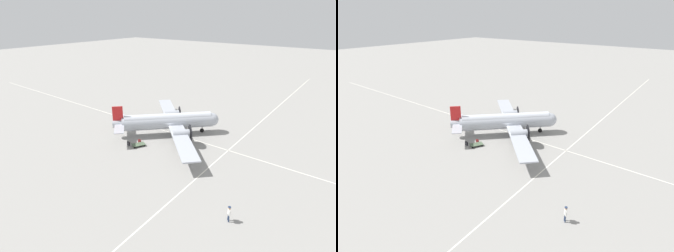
% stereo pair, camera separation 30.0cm
% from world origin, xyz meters
% --- Properties ---
extents(ground_plane, '(300.00, 300.00, 0.00)m').
position_xyz_m(ground_plane, '(0.00, 0.00, 0.00)').
color(ground_plane, gray).
extents(apron_line_eastwest, '(120.00, 0.16, 0.01)m').
position_xyz_m(apron_line_eastwest, '(0.00, -0.82, 0.00)').
color(apron_line_eastwest, silver).
rests_on(apron_line_eastwest, ground_plane).
extents(apron_line_northsouth, '(0.16, 120.00, 0.01)m').
position_xyz_m(apron_line_northsouth, '(-10.67, 0.00, 0.00)').
color(apron_line_northsouth, silver).
rests_on(apron_line_northsouth, ground_plane).
extents(airliner_main, '(20.02, 19.87, 5.36)m').
position_xyz_m(airliner_main, '(-0.26, -0.26, 2.38)').
color(airliner_main, '#ADB2BC').
rests_on(airliner_main, ground_plane).
extents(crew_foreground, '(0.41, 0.48, 1.73)m').
position_xyz_m(crew_foreground, '(-16.96, 12.68, 1.09)').
color(crew_foreground, navy).
rests_on(crew_foreground, ground_plane).
extents(suitcase_near_door, '(0.50, 0.19, 0.65)m').
position_xyz_m(suitcase_near_door, '(2.37, 7.00, 0.31)').
color(suitcase_near_door, '#232328').
rests_on(suitcase_near_door, ground_plane).
extents(suitcase_upright_spare, '(0.48, 0.18, 0.66)m').
position_xyz_m(suitcase_upright_spare, '(1.55, 5.39, 0.31)').
color(suitcase_upright_spare, maroon).
rests_on(suitcase_upright_spare, ground_plane).
extents(baggage_cart, '(1.96, 2.30, 0.56)m').
position_xyz_m(baggage_cart, '(1.01, 6.23, 0.28)').
color(baggage_cart, '#4C6047').
rests_on(baggage_cart, ground_plane).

